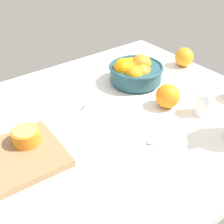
% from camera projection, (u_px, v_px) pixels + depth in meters
% --- Properties ---
extents(ground_plane, '(1.18, 0.96, 0.03)m').
position_uv_depth(ground_plane, '(107.00, 122.00, 1.04)').
color(ground_plane, white).
extents(fruit_bowl, '(0.22, 0.22, 0.11)m').
position_uv_depth(fruit_bowl, '(136.00, 71.00, 1.22)').
color(fruit_bowl, '#234C56').
rests_on(fruit_bowl, ground_plane).
extents(juice_glass, '(0.06, 0.06, 0.09)m').
position_uv_depth(juice_glass, '(204.00, 104.00, 1.04)').
color(juice_glass, white).
rests_on(juice_glass, ground_plane).
extents(cutting_board, '(0.33, 0.25, 0.02)m').
position_uv_depth(cutting_board, '(5.00, 162.00, 0.84)').
color(cutting_board, olive).
rests_on(cutting_board, ground_plane).
extents(orange_half_0, '(0.08, 0.08, 0.05)m').
position_uv_depth(orange_half_0, '(26.00, 136.00, 0.88)').
color(orange_half_0, orange).
rests_on(orange_half_0, cutting_board).
extents(loose_orange_0, '(0.09, 0.09, 0.09)m').
position_uv_depth(loose_orange_0, '(168.00, 96.00, 1.07)').
color(loose_orange_0, orange).
rests_on(loose_orange_0, ground_plane).
extents(loose_orange_2, '(0.09, 0.09, 0.09)m').
position_uv_depth(loose_orange_2, '(184.00, 57.00, 1.35)').
color(loose_orange_2, orange).
rests_on(loose_orange_2, ground_plane).
extents(spoon, '(0.13, 0.06, 0.01)m').
position_uv_depth(spoon, '(142.00, 144.00, 0.92)').
color(spoon, silver).
rests_on(spoon, ground_plane).
extents(herb_sprig_0, '(0.05, 0.03, 0.01)m').
position_uv_depth(herb_sprig_0, '(83.00, 107.00, 1.09)').
color(herb_sprig_0, '#3A6F3D').
rests_on(herb_sprig_0, ground_plane).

